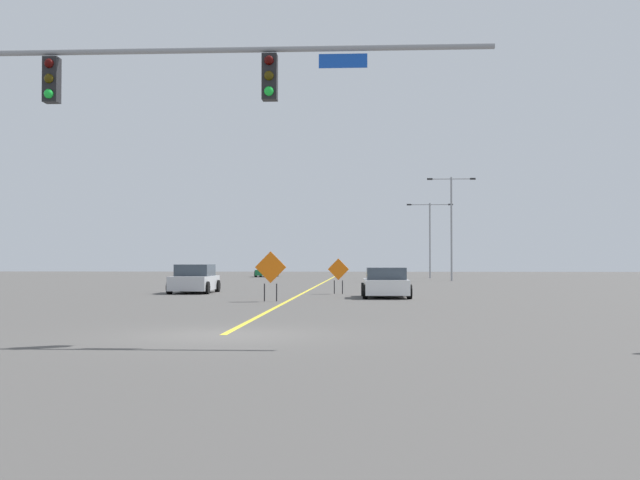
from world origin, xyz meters
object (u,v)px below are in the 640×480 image
at_px(traffic_signal_assembly, 57,102).
at_px(construction_sign_left_lane, 338,271).
at_px(construction_sign_right_shoulder, 271,270).
at_px(car_green_mid, 267,271).
at_px(street_lamp_near_right, 451,219).
at_px(street_lamp_far_right, 430,232).
at_px(car_silver_near, 194,279).
at_px(car_white_passing, 386,283).

distance_m(traffic_signal_assembly, construction_sign_left_lane, 23.96).
bearing_deg(traffic_signal_assembly, construction_sign_right_shoulder, 78.15).
bearing_deg(car_green_mid, traffic_signal_assembly, -87.30).
bearing_deg(street_lamp_near_right, construction_sign_left_lane, -107.74).
relative_size(traffic_signal_assembly, construction_sign_right_shoulder, 7.39).
height_order(street_lamp_near_right, car_green_mid, street_lamp_near_right).
xyz_separation_m(street_lamp_far_right, car_silver_near, (-15.06, -36.36, -3.69)).
distance_m(street_lamp_near_right, construction_sign_right_shoulder, 36.15).
bearing_deg(street_lamp_far_right, construction_sign_left_lane, -101.51).
relative_size(construction_sign_right_shoulder, car_silver_near, 0.50).
bearing_deg(construction_sign_right_shoulder, car_silver_near, 120.61).
relative_size(street_lamp_near_right, construction_sign_left_lane, 4.80).
xyz_separation_m(construction_sign_right_shoulder, car_silver_near, (-4.96, 8.39, -0.61)).
distance_m(traffic_signal_assembly, car_silver_near, 24.09).
xyz_separation_m(street_lamp_far_right, car_green_mid, (-16.36, 5.36, -3.81)).
height_order(car_white_passing, car_green_mid, car_white_passing).
height_order(street_lamp_near_right, construction_sign_left_lane, street_lamp_near_right).
bearing_deg(street_lamp_near_right, car_green_mid, 137.44).
bearing_deg(construction_sign_right_shoulder, street_lamp_far_right, 77.29).
bearing_deg(car_silver_near, construction_sign_right_shoulder, -59.39).
height_order(street_lamp_near_right, construction_sign_right_shoulder, street_lamp_near_right).
xyz_separation_m(traffic_signal_assembly, street_lamp_far_right, (13.28, 59.93, -0.95)).
xyz_separation_m(traffic_signal_assembly, car_white_passing, (8.02, 18.85, -4.70)).
height_order(street_lamp_far_right, car_silver_near, street_lamp_far_right).
bearing_deg(traffic_signal_assembly, car_silver_near, 94.31).
bearing_deg(street_lamp_near_right, traffic_signal_assembly, -106.06).
height_order(street_lamp_near_right, car_white_passing, street_lamp_near_right).
bearing_deg(car_silver_near, traffic_signal_assembly, -85.69).
distance_m(car_silver_near, car_green_mid, 41.75).
bearing_deg(car_green_mid, street_lamp_far_right, -18.15).
bearing_deg(construction_sign_right_shoulder, street_lamp_near_right, 72.12).
height_order(construction_sign_left_lane, car_white_passing, construction_sign_left_lane).
distance_m(car_white_passing, car_green_mid, 47.76).
bearing_deg(car_silver_near, street_lamp_far_right, 67.51).
relative_size(street_lamp_far_right, construction_sign_left_lane, 4.02).
bearing_deg(car_green_mid, street_lamp_near_right, -42.56).
height_order(construction_sign_left_lane, car_silver_near, construction_sign_left_lane).
xyz_separation_m(construction_sign_left_lane, construction_sign_right_shoulder, (-2.55, -7.69, 0.18)).
xyz_separation_m(car_silver_near, car_green_mid, (-1.31, 41.73, -0.12)).
xyz_separation_m(street_lamp_far_right, construction_sign_left_lane, (-7.54, -37.06, -3.26)).
relative_size(car_silver_near, car_green_mid, 0.92).
bearing_deg(car_silver_near, street_lamp_near_right, 58.22).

